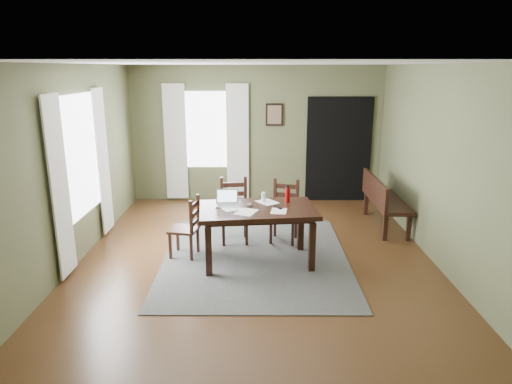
{
  "coord_description": "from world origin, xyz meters",
  "views": [
    {
      "loc": [
        0.03,
        -6.09,
        2.65
      ],
      "look_at": [
        0.0,
        0.3,
        0.9
      ],
      "focal_mm": 32.0,
      "sensor_mm": 36.0,
      "label": 1
    }
  ],
  "objects_px": {
    "chair_end": "(187,228)",
    "chair_back_right": "(285,212)",
    "chair_back_left": "(234,211)",
    "water_bottle": "(288,195)",
    "dining_table": "(258,215)",
    "laptop": "(227,201)",
    "bench": "(382,197)"
  },
  "relations": [
    {
      "from": "dining_table",
      "to": "chair_end",
      "type": "xyz_separation_m",
      "value": [
        -1.01,
        0.21,
        -0.27
      ]
    },
    {
      "from": "chair_back_right",
      "to": "water_bottle",
      "type": "relative_size",
      "value": 3.97
    },
    {
      "from": "chair_end",
      "to": "laptop",
      "type": "bearing_deg",
      "value": 93.51
    },
    {
      "from": "chair_end",
      "to": "bench",
      "type": "bearing_deg",
      "value": 122.7
    },
    {
      "from": "bench",
      "to": "chair_back_left",
      "type": "bearing_deg",
      "value": 105.46
    },
    {
      "from": "chair_end",
      "to": "water_bottle",
      "type": "height_order",
      "value": "water_bottle"
    },
    {
      "from": "dining_table",
      "to": "chair_back_left",
      "type": "relative_size",
      "value": 1.69
    },
    {
      "from": "chair_end",
      "to": "chair_back_left",
      "type": "bearing_deg",
      "value": 143.53
    },
    {
      "from": "chair_back_left",
      "to": "laptop",
      "type": "bearing_deg",
      "value": -100.58
    },
    {
      "from": "chair_back_right",
      "to": "bench",
      "type": "xyz_separation_m",
      "value": [
        1.7,
        0.66,
        0.05
      ]
    },
    {
      "from": "dining_table",
      "to": "laptop",
      "type": "xyz_separation_m",
      "value": [
        -0.43,
        0.14,
        0.15
      ]
    },
    {
      "from": "chair_back_left",
      "to": "chair_back_right",
      "type": "xyz_separation_m",
      "value": [
        0.78,
        0.02,
        -0.02
      ]
    },
    {
      "from": "water_bottle",
      "to": "laptop",
      "type": "bearing_deg",
      "value": -170.49
    },
    {
      "from": "water_bottle",
      "to": "chair_back_right",
      "type": "bearing_deg",
      "value": 90.53
    },
    {
      "from": "chair_back_left",
      "to": "bench",
      "type": "relative_size",
      "value": 0.64
    },
    {
      "from": "laptop",
      "to": "water_bottle",
      "type": "xyz_separation_m",
      "value": [
        0.85,
        0.14,
        0.06
      ]
    },
    {
      "from": "laptop",
      "to": "chair_back_left",
      "type": "bearing_deg",
      "value": 82.46
    },
    {
      "from": "chair_end",
      "to": "water_bottle",
      "type": "bearing_deg",
      "value": 103.13
    },
    {
      "from": "chair_back_right",
      "to": "chair_back_left",
      "type": "bearing_deg",
      "value": -165.52
    },
    {
      "from": "bench",
      "to": "laptop",
      "type": "height_order",
      "value": "laptop"
    },
    {
      "from": "bench",
      "to": "dining_table",
      "type": "bearing_deg",
      "value": 125.47
    },
    {
      "from": "chair_end",
      "to": "laptop",
      "type": "height_order",
      "value": "laptop"
    },
    {
      "from": "chair_end",
      "to": "laptop",
      "type": "relative_size",
      "value": 2.76
    },
    {
      "from": "bench",
      "to": "chair_end",
      "type": "bearing_deg",
      "value": 112.52
    },
    {
      "from": "chair_back_left",
      "to": "water_bottle",
      "type": "height_order",
      "value": "water_bottle"
    },
    {
      "from": "chair_back_left",
      "to": "bench",
      "type": "bearing_deg",
      "value": 10.04
    },
    {
      "from": "laptop",
      "to": "water_bottle",
      "type": "relative_size",
      "value": 1.32
    },
    {
      "from": "bench",
      "to": "water_bottle",
      "type": "bearing_deg",
      "value": 125.85
    },
    {
      "from": "chair_end",
      "to": "chair_back_right",
      "type": "xyz_separation_m",
      "value": [
        1.43,
        0.63,
        0.04
      ]
    },
    {
      "from": "chair_back_left",
      "to": "chair_back_right",
      "type": "distance_m",
      "value": 0.78
    },
    {
      "from": "chair_end",
      "to": "bench",
      "type": "distance_m",
      "value": 3.39
    },
    {
      "from": "bench",
      "to": "water_bottle",
      "type": "xyz_separation_m",
      "value": [
        -1.69,
        -1.22,
        0.39
      ]
    }
  ]
}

